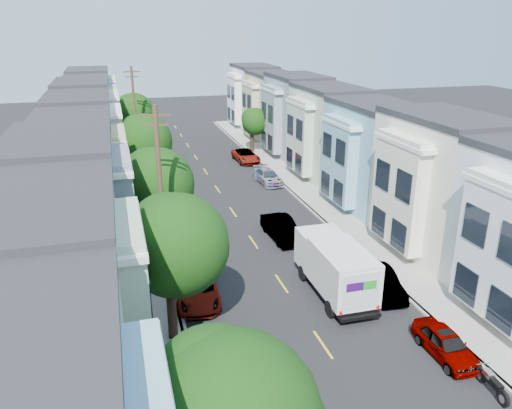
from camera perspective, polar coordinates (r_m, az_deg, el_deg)
The scene contains 26 objects.
ground at distance 28.92m, azimuth 2.93°, elevation -9.04°, with size 160.00×160.00×0.00m, color black.
road_slab at distance 42.18m, azimuth -3.59°, elevation 0.51°, with size 12.00×70.00×0.02m, color black.
curb_left at distance 41.39m, azimuth -11.79°, elevation -0.17°, with size 0.30×70.00×0.15m, color gray.
curb_right at distance 43.75m, azimuth 4.17°, elevation 1.31°, with size 0.30×70.00×0.15m, color gray.
sidewalk_left at distance 41.34m, azimuth -13.58°, elevation -0.34°, with size 2.60×70.00×0.15m, color gray.
sidewalk_right at distance 44.19m, azimuth 5.76°, elevation 1.46°, with size 2.60×70.00×0.15m, color gray.
centerline at distance 42.18m, azimuth -3.59°, elevation 0.50°, with size 0.12×70.00×0.01m, color gold.
townhouse_row_left at distance 41.45m, azimuth -18.81°, elevation -0.93°, with size 5.00×70.00×8.50m, color #83B9D0.
townhouse_row_right at distance 45.70m, azimuth 10.20°, elevation 1.76°, with size 5.00×70.00×8.50m, color #83B9D0.
tree_b at distance 22.32m, azimuth -9.30°, elevation -4.68°, with size 4.70×4.70×7.17m.
tree_c at distance 31.43m, azimuth -11.47°, elevation 2.17°, with size 4.70×4.70×6.99m.
tree_d at distance 41.85m, azimuth -12.82°, elevation 6.93°, with size 4.62×4.62×7.28m.
tree_e at distance 57.16m, azimuth -13.84°, elevation 9.93°, with size 4.70×4.70×7.00m.
tree_far_r at distance 57.26m, azimuth -0.19°, elevation 9.42°, with size 3.10×3.10×5.15m.
utility_pole_near at distance 27.45m, azimuth -10.80°, elevation 0.77°, with size 1.60×0.26×10.00m.
utility_pole_far at distance 52.70m, azimuth -13.64°, elevation 9.71°, with size 1.60×0.26×10.00m.
fedex_truck at distance 27.46m, azimuth 9.00°, elevation -6.97°, with size 2.42×6.30×3.02m.
lead_sedan at distance 34.38m, azimuth 2.92°, elevation -2.78°, with size 1.58×4.46×1.49m, color black.
parked_left_b at distance 20.43m, azimuth -2.52°, elevation -20.92°, with size 1.78×4.23×1.27m, color black.
parked_left_c at distance 27.19m, azimuth -6.70°, elevation -9.56°, with size 2.23×4.84×1.34m, color #999AAA.
parked_left_d at distance 37.85m, azimuth -9.68°, elevation -0.88°, with size 1.57×4.44×1.48m, color #451405.
parked_right_a at distance 24.48m, azimuth 20.83°, elevation -14.66°, with size 1.48×3.86×1.25m, color #54585A.
parked_right_b at distance 28.51m, azimuth 14.04°, elevation -8.56°, with size 1.45×4.12×1.37m, color white.
parked_right_c at distance 46.46m, azimuth 1.35°, elevation 3.20°, with size 1.78×4.24×1.27m, color black.
parked_right_d at distance 53.88m, azimuth -1.17°, elevation 5.58°, with size 2.18×4.73×1.31m, color black.
motorcycle at distance 23.22m, azimuth 25.27°, elevation -17.99°, with size 0.29×2.12×0.84m.
Camera 1 is at (-8.31, -23.91, 13.99)m, focal length 35.00 mm.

